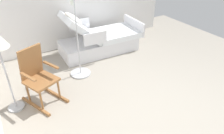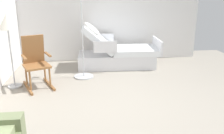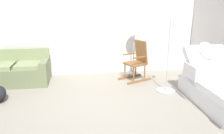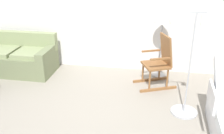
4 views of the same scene
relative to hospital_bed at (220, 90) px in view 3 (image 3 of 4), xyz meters
name	(u,v)px [view 3 (image 3 of 4)]	position (x,y,z in m)	size (l,w,h in m)	color
ground_plane	(105,110)	(-2.27, 0.12, -0.32)	(7.40, 7.40, 0.00)	gray
back_wall	(94,27)	(-2.27, 2.61, 1.03)	(6.12, 0.10, 2.70)	white
hospital_bed	(220,90)	(0.00, 0.00, 0.00)	(1.07, 2.10, 1.20)	silver
couch	(16,72)	(-4.30, 1.99, -0.01)	(1.60, 0.86, 0.85)	#737D57
rocking_chair	(137,61)	(-1.19, 1.82, 0.18)	(0.88, 0.73, 1.05)	brown
floor_lamp	(134,32)	(-1.18, 2.28, 0.91)	(0.34, 0.34, 1.48)	#B2B5BA
iv_pole	(167,81)	(-0.75, 0.87, -0.07)	(0.44, 0.44, 1.69)	#B2B5BA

